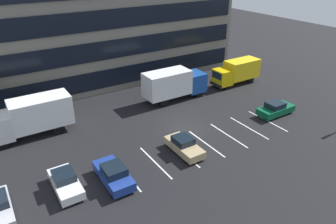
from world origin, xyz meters
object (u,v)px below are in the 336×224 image
at_px(sedan_white, 65,182).
at_px(sedan_navy, 114,174).
at_px(box_truck_yellow_all, 237,71).
at_px(box_truck_blue, 174,83).
at_px(sedan_forest, 276,109).
at_px(box_truck_white, 30,116).
at_px(sedan_tan, 184,146).

xyz_separation_m(sedan_white, sedan_navy, (3.44, -1.13, 0.05)).
bearing_deg(box_truck_yellow_all, box_truck_blue, 178.75).
bearing_deg(sedan_forest, sedan_white, 179.84).
relative_size(sedan_white, sedan_forest, 0.95).
bearing_deg(sedan_white, sedan_forest, -0.16).
bearing_deg(box_truck_white, sedan_forest, -22.53).
bearing_deg(box_truck_blue, sedan_forest, -52.97).
xyz_separation_m(sedan_white, sedan_forest, (23.30, -0.07, 0.04)).
distance_m(box_truck_white, box_truck_blue, 16.44).
bearing_deg(sedan_forest, sedan_tan, -177.22).
height_order(box_truck_white, sedan_navy, box_truck_white).
bearing_deg(box_truck_blue, sedan_tan, -119.12).
xyz_separation_m(sedan_navy, sedan_tan, (7.01, 0.44, -0.04)).
height_order(sedan_forest, sedan_tan, sedan_forest).
bearing_deg(box_truck_yellow_all, box_truck_white, 178.95).
height_order(sedan_navy, sedan_tan, sedan_navy).
distance_m(box_truck_blue, box_truck_yellow_all, 10.10).
distance_m(sedan_white, sedan_forest, 23.30).
distance_m(sedan_forest, sedan_tan, 12.86).
height_order(box_truck_blue, sedan_forest, box_truck_blue).
xyz_separation_m(sedan_forest, sedan_navy, (-19.86, -1.07, 0.01)).
xyz_separation_m(box_truck_blue, sedan_tan, (-5.66, -10.16, -1.41)).
xyz_separation_m(box_truck_yellow_all, sedan_tan, (-15.75, -9.94, -1.12)).
relative_size(box_truck_blue, sedan_white, 1.96).
xyz_separation_m(box_truck_blue, sedan_navy, (-12.67, -10.60, -1.37)).
distance_m(box_truck_blue, sedan_white, 18.74).
bearing_deg(sedan_forest, box_truck_white, 157.47).
relative_size(box_truck_white, sedan_forest, 1.87).
bearing_deg(sedan_forest, sedan_navy, -176.92).
bearing_deg(box_truck_yellow_all, sedan_navy, -155.49).
height_order(box_truck_white, sedan_white, box_truck_white).
bearing_deg(box_truck_white, box_truck_blue, -0.93).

